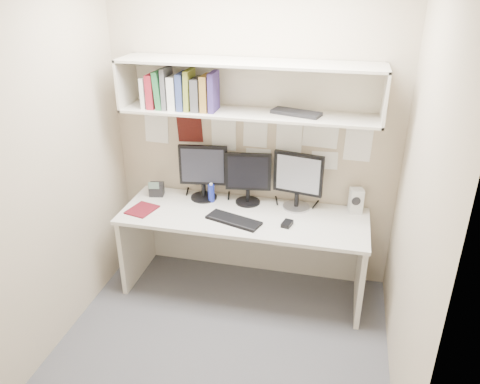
% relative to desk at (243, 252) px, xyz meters
% --- Properties ---
extents(floor, '(2.40, 2.00, 0.01)m').
position_rel_desk_xyz_m(floor, '(0.00, -0.65, -0.37)').
color(floor, '#4A494E').
rests_on(floor, ground).
extents(wall_back, '(2.40, 0.02, 2.60)m').
position_rel_desk_xyz_m(wall_back, '(0.00, 0.35, 0.93)').
color(wall_back, tan).
rests_on(wall_back, ground).
extents(wall_front, '(2.40, 0.02, 2.60)m').
position_rel_desk_xyz_m(wall_front, '(0.00, -1.65, 0.93)').
color(wall_front, tan).
rests_on(wall_front, ground).
extents(wall_left, '(0.02, 2.00, 2.60)m').
position_rel_desk_xyz_m(wall_left, '(-1.20, -0.65, 0.93)').
color(wall_left, tan).
rests_on(wall_left, ground).
extents(wall_right, '(0.02, 2.00, 2.60)m').
position_rel_desk_xyz_m(wall_right, '(1.20, -0.65, 0.93)').
color(wall_right, tan).
rests_on(wall_right, ground).
extents(desk, '(2.00, 0.70, 0.73)m').
position_rel_desk_xyz_m(desk, '(0.00, 0.00, 0.00)').
color(desk, beige).
rests_on(desk, floor).
extents(overhead_hutch, '(2.00, 0.38, 0.40)m').
position_rel_desk_xyz_m(overhead_hutch, '(0.00, 0.21, 1.35)').
color(overhead_hutch, beige).
rests_on(overhead_hutch, wall_back).
extents(pinned_papers, '(1.92, 0.01, 0.48)m').
position_rel_desk_xyz_m(pinned_papers, '(0.00, 0.34, 0.88)').
color(pinned_papers, white).
rests_on(pinned_papers, wall_back).
extents(monitor_left, '(0.41, 0.23, 0.48)m').
position_rel_desk_xyz_m(monitor_left, '(-0.40, 0.22, 0.62)').
color(monitor_left, black).
rests_on(monitor_left, desk).
extents(monitor_center, '(0.38, 0.21, 0.44)m').
position_rel_desk_xyz_m(monitor_center, '(-0.01, 0.22, 0.61)').
color(monitor_center, black).
rests_on(monitor_center, desk).
extents(monitor_right, '(0.41, 0.23, 0.48)m').
position_rel_desk_xyz_m(monitor_right, '(0.40, 0.22, 0.62)').
color(monitor_right, '#A5A5AA').
rests_on(monitor_right, desk).
extents(keyboard, '(0.47, 0.29, 0.02)m').
position_rel_desk_xyz_m(keyboard, '(-0.05, -0.14, 0.37)').
color(keyboard, black).
rests_on(keyboard, desk).
extents(mouse, '(0.09, 0.12, 0.03)m').
position_rel_desk_xyz_m(mouse, '(0.37, -0.11, 0.38)').
color(mouse, black).
rests_on(mouse, desk).
extents(speaker, '(0.12, 0.13, 0.20)m').
position_rel_desk_xyz_m(speaker, '(0.88, 0.25, 0.47)').
color(speaker, silver).
rests_on(speaker, desk).
extents(blue_bottle, '(0.05, 0.05, 0.17)m').
position_rel_desk_xyz_m(blue_bottle, '(-0.32, 0.16, 0.44)').
color(blue_bottle, '#152395').
rests_on(blue_bottle, desk).
extents(maroon_notebook, '(0.25, 0.28, 0.01)m').
position_rel_desk_xyz_m(maroon_notebook, '(-0.83, -0.13, 0.37)').
color(maroon_notebook, '#570F18').
rests_on(maroon_notebook, desk).
extents(desk_phone, '(0.14, 0.13, 0.15)m').
position_rel_desk_xyz_m(desk_phone, '(-0.82, 0.17, 0.42)').
color(desk_phone, black).
rests_on(desk_phone, desk).
extents(book_stack, '(0.59, 0.19, 0.32)m').
position_rel_desk_xyz_m(book_stack, '(-0.53, 0.12, 1.31)').
color(book_stack, silver).
rests_on(book_stack, overhead_hutch).
extents(hutch_tray, '(0.40, 0.24, 0.03)m').
position_rel_desk_xyz_m(hutch_tray, '(0.37, 0.16, 1.19)').
color(hutch_tray, black).
rests_on(hutch_tray, overhead_hutch).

